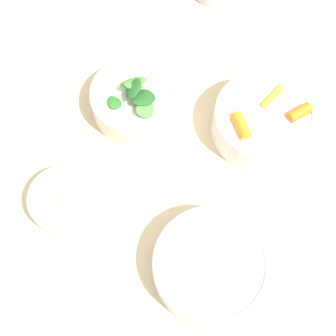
# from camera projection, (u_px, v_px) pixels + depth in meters

# --- Properties ---
(ground_plane) EXTENTS (10.00, 10.00, 0.00)m
(ground_plane) POSITION_uv_depth(u_px,v_px,m) (181.00, 245.00, 1.54)
(ground_plane) COLOR #2D2D33
(dining_table) EXTENTS (1.15, 1.05, 0.74)m
(dining_table) POSITION_uv_depth(u_px,v_px,m) (189.00, 167.00, 0.96)
(dining_table) COLOR beige
(dining_table) RESTS_ON ground_plane
(bowl_carrots) EXTENTS (0.18, 0.18, 0.08)m
(bowl_carrots) POSITION_uv_depth(u_px,v_px,m) (263.00, 121.00, 0.85)
(bowl_carrots) COLOR white
(bowl_carrots) RESTS_ON dining_table
(bowl_greens) EXTENTS (0.17, 0.17, 0.10)m
(bowl_greens) POSITION_uv_depth(u_px,v_px,m) (136.00, 99.00, 0.87)
(bowl_greens) COLOR silver
(bowl_greens) RESTS_ON dining_table
(bowl_beans_hotdog) EXTENTS (0.19, 0.19, 0.06)m
(bowl_beans_hotdog) POSITION_uv_depth(u_px,v_px,m) (210.00, 266.00, 0.75)
(bowl_beans_hotdog) COLOR silver
(bowl_beans_hotdog) RESTS_ON dining_table
(bowl_cookies) EXTENTS (0.12, 0.12, 0.04)m
(bowl_cookies) POSITION_uv_depth(u_px,v_px,m) (63.00, 200.00, 0.80)
(bowl_cookies) COLOR silver
(bowl_cookies) RESTS_ON dining_table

